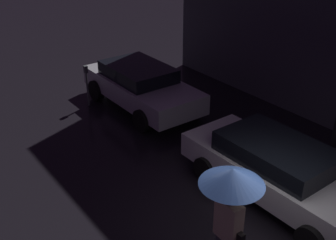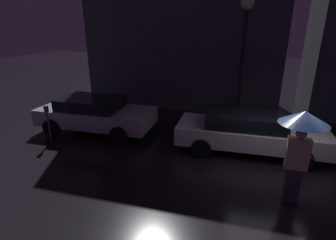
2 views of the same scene
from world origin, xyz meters
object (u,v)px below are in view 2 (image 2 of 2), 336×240
at_px(parked_car_white, 249,131).
at_px(pedestrian_with_umbrella, 301,135).
at_px(parked_car_silver, 95,114).
at_px(parking_meter, 48,120).
at_px(street_lamp_near, 245,32).

height_order(parked_car_white, pedestrian_with_umbrella, pedestrian_with_umbrella).
xyz_separation_m(parked_car_white, pedestrian_with_umbrella, (0.94, -2.46, 0.99)).
distance_m(parked_car_silver, parking_meter, 1.68).
xyz_separation_m(pedestrian_with_umbrella, parking_meter, (-7.63, 1.37, -0.87)).
bearing_deg(parking_meter, parked_car_silver, 50.21).
height_order(parked_car_white, street_lamp_near, street_lamp_near).
bearing_deg(pedestrian_with_umbrella, parked_car_white, -66.06).
height_order(pedestrian_with_umbrella, parking_meter, pedestrian_with_umbrella).
bearing_deg(pedestrian_with_umbrella, street_lamp_near, -72.23).
bearing_deg(street_lamp_near, parked_car_silver, -154.73).
bearing_deg(parking_meter, parked_car_white, 9.22).
bearing_deg(street_lamp_near, parking_meter, -149.19).
xyz_separation_m(parked_car_white, street_lamp_near, (-0.41, 2.66, 2.93)).
distance_m(pedestrian_with_umbrella, parking_meter, 7.80).
distance_m(parked_car_white, pedestrian_with_umbrella, 2.81).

